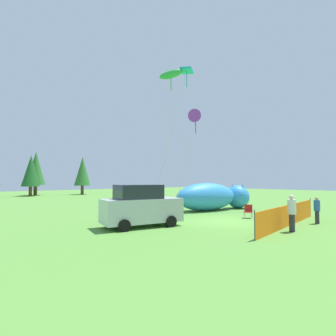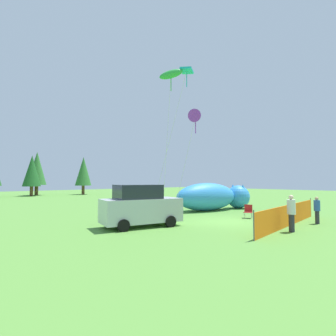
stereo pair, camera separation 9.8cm
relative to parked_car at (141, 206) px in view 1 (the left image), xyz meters
name	(u,v)px [view 1 (the left image)]	position (x,y,z in m)	size (l,w,h in m)	color
ground_plane	(229,222)	(5.04, -2.31, -1.11)	(120.00, 120.00, 0.00)	#548C38
parked_car	(141,206)	(0.00, 0.00, 0.00)	(4.62, 2.86, 2.30)	#B7BCC1
folding_chair	(248,211)	(7.31, -2.36, -0.61)	(0.72, 0.72, 0.89)	maroon
inflatable_cat	(213,198)	(9.39, 2.08, -0.04)	(7.78, 3.56, 2.32)	#338CD8
safety_fence	(290,215)	(6.30, -5.48, -0.52)	(9.85, 1.04, 1.29)	orange
spectator_in_green_shirt	(317,209)	(8.13, -6.34, -0.25)	(0.34, 0.34, 1.57)	#2D2D38
spectator_in_blue_shirt	(292,212)	(4.53, -6.29, -0.12)	(0.40, 0.40, 1.81)	#2D2D38
kite_teal_diamond	(186,74)	(5.78, 1.90, 9.63)	(2.17, 2.95, 11.19)	silver
kite_purple_delta	(196,116)	(5.63, 0.82, 6.13)	(2.44, 1.44, 7.83)	silver
kite_green_fish	(171,75)	(4.83, 2.58, 9.49)	(1.90, 2.90, 11.23)	silver
horizon_tree_east	(36,168)	(5.62, 36.62, 3.47)	(3.13, 3.13, 7.47)	brown
horizon_tree_west	(83,171)	(12.56, 33.47, 3.08)	(2.86, 2.86, 6.82)	brown
horizon_tree_northeast	(31,171)	(4.24, 34.54, 2.96)	(2.78, 2.78, 6.64)	brown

